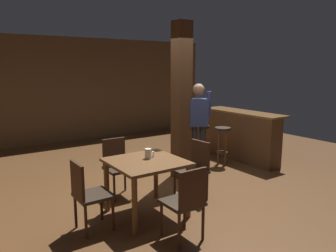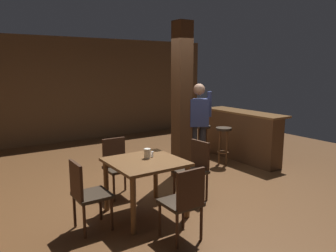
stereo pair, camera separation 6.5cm
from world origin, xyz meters
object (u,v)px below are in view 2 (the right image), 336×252
Objects in this scene: standing_person at (199,123)px; bar_counter at (240,135)px; chair_south at (184,200)px; bar_stool_near at (223,138)px; chair_west at (86,192)px; bar_stool_mid at (202,134)px; napkin_cup at (147,153)px; dining_table at (146,169)px; chair_east at (194,167)px; salt_shaker at (152,154)px; chair_north at (117,164)px.

standing_person is 1.61m from bar_counter.
chair_south is 3.20m from bar_stool_near.
chair_west is 1.20× the size of bar_stool_mid.
standing_person is at bearing 19.63° from chair_west.
napkin_cup is (0.07, 0.96, 0.33)m from chair_south.
bar_counter reaches higher than dining_table.
chair_west is 3.54m from bar_stool_near.
bar_stool_near is at bearing 19.05° from chair_west.
bar_stool_mid is (2.45, 1.76, -0.08)m from dining_table.
chair_west and chair_east have the same top height.
standing_person is at bearing 28.06° from dining_table.
chair_south is 11.33× the size of salt_shaker.
chair_north is at bearing -172.84° from bar_counter.
standing_person reaches higher than chair_west.
dining_table is at bearing 90.58° from chair_south.
chair_east is at bearing 2.12° from chair_west.
salt_shaker is 2.84m from bar_stool_mid.
chair_north is at bearing 46.79° from chair_west.
dining_table is 0.86m from chair_west.
dining_table is 1.29× the size of bar_stool_mid.
chair_south is 1.00× the size of chair_east.
standing_person is at bearing -162.57° from bar_stool_near.
chair_north is 0.85m from napkin_cup.
chair_north is at bearing 138.32° from chair_east.
chair_west reaches higher than dining_table.
chair_south and chair_west have the same top height.
bar_stool_mid is at bearing 28.33° from chair_west.
bar_stool_near is (2.49, 2.02, 0.07)m from chair_south.
salt_shaker is (0.09, 0.02, -0.03)m from napkin_cup.
standing_person reaches higher than dining_table.
standing_person reaches higher than bar_stool_mid.
chair_west is 1.00× the size of chair_east.
salt_shaker is (0.16, 0.98, 0.30)m from chair_south.
chair_east is at bearing -41.68° from chair_north.
chair_north is at bearing -173.64° from bar_stool_near.
chair_east is (0.87, 0.93, 0.00)m from chair_south.
chair_south is 0.52× the size of standing_person.
chair_west is at bearing -173.85° from napkin_cup.
chair_south is at bearing -140.95° from bar_stool_near.
chair_north and chair_east have the same top height.
standing_person is 2.19× the size of bar_stool_near.
bar_stool_near reaches higher than bar_stool_mid.
dining_table is at bearing -177.12° from chair_east.
standing_person is at bearing 27.81° from salt_shaker.
napkin_cup is at bearing -153.10° from standing_person.
napkin_cup is (0.93, 0.10, 0.33)m from chair_west.
chair_west is at bearing -178.68° from dining_table.
dining_table is 1.86m from standing_person.
bar_counter reaches higher than chair_west.
dining_table is at bearing 1.32° from chair_west.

